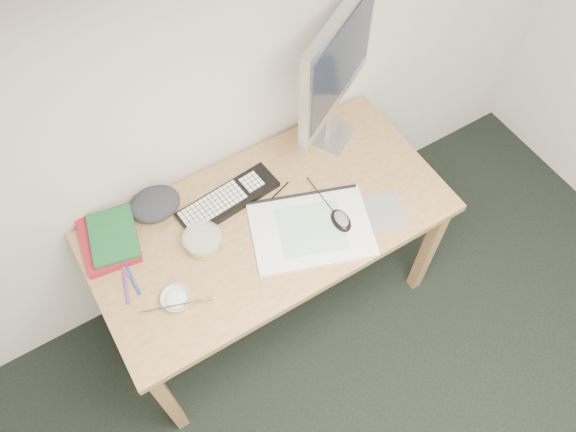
{
  "coord_description": "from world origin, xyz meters",
  "views": [
    {
      "loc": [
        -0.52,
        0.42,
        2.61
      ],
      "look_at": [
        0.06,
        1.36,
        0.83
      ],
      "focal_mm": 35.0,
      "sensor_mm": 36.0,
      "label": 1
    }
  ],
  "objects_px": {
    "monitor": "(337,64)",
    "keyboard": "(228,200)",
    "desk": "(270,231)",
    "sketchpad": "(311,229)",
    "rice_bowl": "(176,299)"
  },
  "relations": [
    {
      "from": "keyboard",
      "to": "sketchpad",
      "type": "bearing_deg",
      "value": -59.34
    },
    {
      "from": "sketchpad",
      "to": "keyboard",
      "type": "distance_m",
      "value": 0.35
    },
    {
      "from": "desk",
      "to": "monitor",
      "type": "bearing_deg",
      "value": 27.95
    },
    {
      "from": "sketchpad",
      "to": "keyboard",
      "type": "bearing_deg",
      "value": 146.59
    },
    {
      "from": "desk",
      "to": "monitor",
      "type": "xyz_separation_m",
      "value": [
        0.44,
        0.23,
        0.48
      ]
    },
    {
      "from": "keyboard",
      "to": "monitor",
      "type": "relative_size",
      "value": 0.65
    },
    {
      "from": "monitor",
      "to": "desk",
      "type": "bearing_deg",
      "value": 177.59
    },
    {
      "from": "sketchpad",
      "to": "rice_bowl",
      "type": "xyz_separation_m",
      "value": [
        -0.57,
        -0.0,
        0.01
      ]
    },
    {
      "from": "sketchpad",
      "to": "monitor",
      "type": "height_order",
      "value": "monitor"
    },
    {
      "from": "desk",
      "to": "sketchpad",
      "type": "xyz_separation_m",
      "value": [
        0.11,
        -0.12,
        0.09
      ]
    },
    {
      "from": "monitor",
      "to": "keyboard",
      "type": "bearing_deg",
      "value": 157.64
    },
    {
      "from": "desk",
      "to": "sketchpad",
      "type": "relative_size",
      "value": 3.08
    },
    {
      "from": "desk",
      "to": "rice_bowl",
      "type": "bearing_deg",
      "value": -164.88
    },
    {
      "from": "keyboard",
      "to": "desk",
      "type": "bearing_deg",
      "value": -65.07
    },
    {
      "from": "desk",
      "to": "keyboard",
      "type": "xyz_separation_m",
      "value": [
        -0.1,
        0.16,
        0.09
      ]
    }
  ]
}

